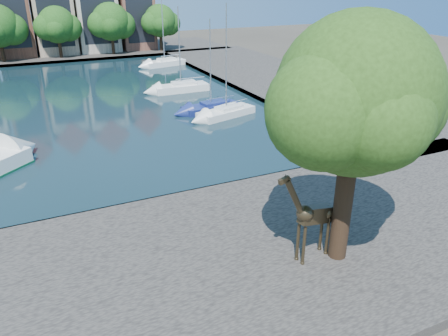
{
  "coord_description": "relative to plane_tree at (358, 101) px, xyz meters",
  "views": [
    {
      "loc": [
        -4.09,
        -21.79,
        12.15
      ],
      "look_at": [
        5.12,
        -2.0,
        2.46
      ],
      "focal_mm": 35.0,
      "sensor_mm": 36.0,
      "label": 1
    }
  ],
  "objects": [
    {
      "name": "sailboat_right_c",
      "position": [
        4.38,
        33.29,
        -7.01
      ],
      "size": [
        6.1,
        2.2,
        9.08
      ],
      "color": "white",
      "rests_on": "water_basin"
    },
    {
      "name": "townhouse_center",
      "position": [
        -11.62,
        64.99,
        0.69
      ],
      "size": [
        5.44,
        9.18,
        16.93
      ],
      "color": "brown",
      "rests_on": "far_quay"
    },
    {
      "name": "ground",
      "position": [
        -7.62,
        9.01,
        -7.67
      ],
      "size": [
        160.0,
        160.0,
        0.0
      ],
      "primitive_type": "plane",
      "color": "#38332B",
      "rests_on": "ground"
    },
    {
      "name": "far_quay",
      "position": [
        -7.62,
        65.01,
        -7.42
      ],
      "size": [
        60.0,
        16.0,
        0.5
      ],
      "primitive_type": "cube",
      "color": "#494540",
      "rests_on": "ground"
    },
    {
      "name": "right_quay",
      "position": [
        17.38,
        33.01,
        -7.42
      ],
      "size": [
        14.0,
        52.0,
        0.5
      ],
      "primitive_type": "cube",
      "color": "#494540",
      "rests_on": "ground"
    },
    {
      "name": "townhouse_east_inner",
      "position": [
        -5.62,
        64.99,
        0.06
      ],
      "size": [
        5.94,
        9.18,
        15.79
      ],
      "color": "tan",
      "rests_on": "far_quay"
    },
    {
      "name": "townhouse_east_mid",
      "position": [
        0.88,
        64.99,
        0.43
      ],
      "size": [
        6.43,
        9.18,
        16.65
      ],
      "color": "beige",
      "rests_on": "far_quay"
    },
    {
      "name": "far_tree_mid_east",
      "position": [
        -5.52,
        59.5,
        -2.54
      ],
      "size": [
        7.02,
        5.4,
        7.52
      ],
      "color": "#332114",
      "rests_on": "far_quay"
    },
    {
      "name": "far_tree_far_east",
      "position": [
        10.48,
        59.5,
        -2.6
      ],
      "size": [
        6.76,
        5.2,
        7.36
      ],
      "color": "#332114",
      "rests_on": "far_quay"
    },
    {
      "name": "far_tree_east",
      "position": [
        2.49,
        59.5,
        -2.43
      ],
      "size": [
        7.54,
        5.8,
        7.84
      ],
      "color": "#332114",
      "rests_on": "far_quay"
    },
    {
      "name": "sailboat_right_b",
      "position": [
        4.38,
        24.8,
        -7.12
      ],
      "size": [
        5.77,
        2.61,
        8.5
      ],
      "color": "navy",
      "rests_on": "water_basin"
    },
    {
      "name": "sailboat_right_a",
      "position": [
        4.97,
        22.6,
        -7.08
      ],
      "size": [
        6.01,
        3.48,
        9.91
      ],
      "color": "silver",
      "rests_on": "water_basin"
    },
    {
      "name": "sailboat_right_d",
      "position": [
        7.38,
        48.53,
        -7.01
      ],
      "size": [
        6.2,
        3.22,
        10.46
      ],
      "color": "white",
      "rests_on": "water_basin"
    },
    {
      "name": "water_basin",
      "position": [
        -7.62,
        33.01,
        -7.63
      ],
      "size": [
        38.0,
        50.0,
        0.08
      ],
      "primitive_type": "cube",
      "color": "black",
      "rests_on": "ground"
    },
    {
      "name": "townhouse_east_end",
      "position": [
        7.38,
        64.99,
        -0.56
      ],
      "size": [
        5.44,
        9.18,
        14.43
      ],
      "color": "brown",
      "rests_on": "far_quay"
    },
    {
      "name": "giraffe_statue",
      "position": [
        -1.42,
        0.39,
        -4.98
      ],
      "size": [
        3.12,
        0.78,
        4.46
      ],
      "color": "#362B1B",
      "rests_on": "near_quay"
    },
    {
      "name": "near_quay",
      "position": [
        -7.62,
        2.01,
        -7.42
      ],
      "size": [
        50.0,
        14.0,
        0.5
      ],
      "primitive_type": "cube",
      "color": "#494540",
      "rests_on": "ground"
    },
    {
      "name": "plane_tree",
      "position": [
        0.0,
        0.0,
        0.0
      ],
      "size": [
        8.32,
        6.4,
        10.62
      ],
      "color": "#332114",
      "rests_on": "near_quay"
    }
  ]
}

